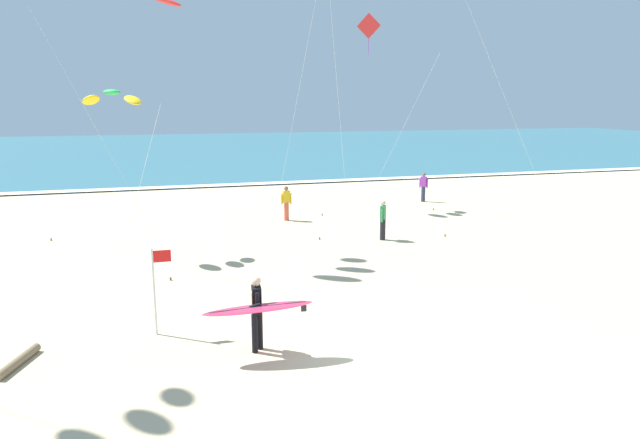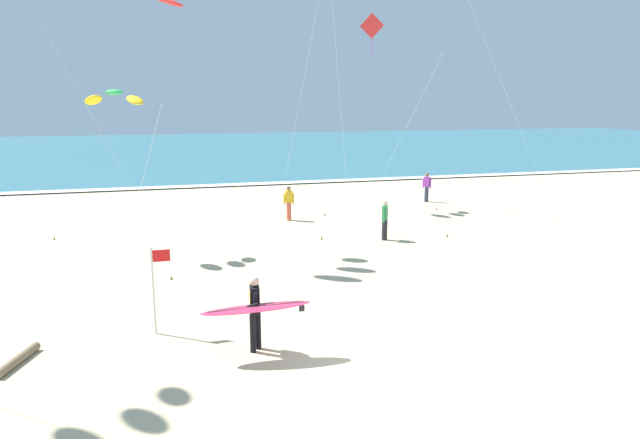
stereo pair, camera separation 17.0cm
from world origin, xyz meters
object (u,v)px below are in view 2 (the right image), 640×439
(kite_diamond_scarlet_low, at_px, (374,33))
(kite_arc_emerald_close, at_px, (115,98))
(surfer_lead, at_px, (255,308))
(driftwood_log, at_px, (18,360))
(lifeguard_flag, at_px, (155,282))
(bystander_yellow_top, at_px, (289,203))
(bystander_purple_top, at_px, (427,187))
(bystander_green_top, at_px, (385,220))

(kite_diamond_scarlet_low, distance_m, kite_arc_emerald_close, 13.85)
(surfer_lead, height_order, driftwood_log, surfer_lead)
(surfer_lead, height_order, kite_arc_emerald_close, kite_arc_emerald_close)
(kite_arc_emerald_close, height_order, lifeguard_flag, kite_arc_emerald_close)
(bystander_yellow_top, xyz_separation_m, driftwood_log, (-8.66, -12.85, -0.72))
(surfer_lead, height_order, lifeguard_flag, lifeguard_flag)
(bystander_purple_top, distance_m, bystander_green_top, 9.32)
(bystander_purple_top, height_order, bystander_yellow_top, same)
(kite_arc_emerald_close, xyz_separation_m, bystander_green_top, (9.81, -0.80, -4.70))
(driftwood_log, bearing_deg, surfer_lead, -9.78)
(kite_diamond_scarlet_low, height_order, bystander_yellow_top, kite_diamond_scarlet_low)
(bystander_yellow_top, distance_m, lifeguard_flag, 13.32)
(kite_arc_emerald_close, xyz_separation_m, bystander_purple_top, (15.28, 6.75, -4.70))
(bystander_green_top, bearing_deg, bystander_purple_top, 54.06)
(kite_diamond_scarlet_low, xyz_separation_m, bystander_green_top, (-2.09, -7.12, -7.89))
(kite_diamond_scarlet_low, height_order, bystander_green_top, kite_diamond_scarlet_low)
(bystander_purple_top, height_order, bystander_green_top, same)
(bystander_purple_top, relative_size, bystander_yellow_top, 1.00)
(surfer_lead, xyz_separation_m, kite_diamond_scarlet_low, (8.67, 16.09, 7.66))
(bystander_yellow_top, distance_m, driftwood_log, 15.51)
(lifeguard_flag, bearing_deg, bystander_purple_top, 46.33)
(bystander_purple_top, height_order, driftwood_log, bystander_purple_top)
(surfer_lead, distance_m, kite_arc_emerald_close, 11.22)
(bystander_green_top, bearing_deg, driftwood_log, -144.75)
(kite_arc_emerald_close, bearing_deg, bystander_green_top, -4.67)
(driftwood_log, bearing_deg, bystander_green_top, 35.25)
(kite_diamond_scarlet_low, bearing_deg, bystander_purple_top, 7.16)
(kite_arc_emerald_close, relative_size, bystander_green_top, 3.65)
(bystander_yellow_top, height_order, driftwood_log, bystander_yellow_top)
(kite_diamond_scarlet_low, bearing_deg, bystander_yellow_top, -154.06)
(surfer_lead, bearing_deg, driftwood_log, 170.22)
(kite_diamond_scarlet_low, height_order, lifeguard_flag, kite_diamond_scarlet_low)
(surfer_lead, xyz_separation_m, bystander_purple_top, (12.05, 16.51, -0.23))
(kite_diamond_scarlet_low, xyz_separation_m, bystander_yellow_top, (-4.92, -2.39, -7.89))
(lifeguard_flag, bearing_deg, bystander_yellow_top, 64.09)
(bystander_green_top, bearing_deg, kite_arc_emerald_close, 175.33)
(kite_diamond_scarlet_low, bearing_deg, kite_arc_emerald_close, -152.02)
(bystander_yellow_top, bearing_deg, bystander_purple_top, 18.75)
(kite_arc_emerald_close, bearing_deg, bystander_purple_top, 23.82)
(surfer_lead, height_order, bystander_green_top, surfer_lead)
(bystander_purple_top, xyz_separation_m, bystander_yellow_top, (-8.30, -2.82, 0.00))
(surfer_lead, relative_size, bystander_purple_top, 1.49)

